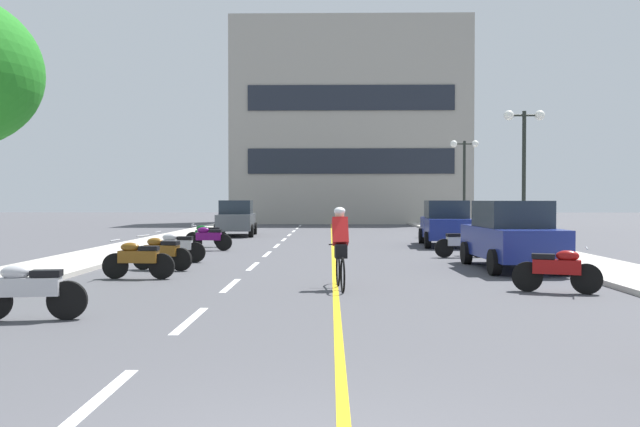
{
  "coord_description": "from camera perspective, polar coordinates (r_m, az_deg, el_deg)",
  "views": [
    {
      "loc": [
        0.14,
        -3.78,
        1.84
      ],
      "look_at": [
        -0.22,
        19.29,
        1.35
      ],
      "focal_mm": 36.19,
      "sensor_mm": 36.0,
      "label": 1
    }
  ],
  "objects": [
    {
      "name": "ground_plane",
      "position": [
        24.85,
        0.57,
        -3.04
      ],
      "size": [
        140.0,
        140.0,
        0.0
      ],
      "primitive_type": "plane",
      "color": "#47474C"
    },
    {
      "name": "curb_left",
      "position": [
        28.79,
        -13.89,
        -2.38
      ],
      "size": [
        2.4,
        72.0,
        0.12
      ],
      "primitive_type": "cube",
      "color": "#B7B2A8",
      "rests_on": "ground"
    },
    {
      "name": "curb_right",
      "position": [
        28.72,
        15.14,
        -2.39
      ],
      "size": [
        2.4,
        72.0,
        0.12
      ],
      "primitive_type": "cube",
      "color": "#B7B2A8",
      "rests_on": "ground"
    },
    {
      "name": "lane_dash_0",
      "position": [
        6.43,
        -19.29,
        -15.47
      ],
      "size": [
        0.14,
        2.2,
        0.01
      ],
      "primitive_type": "cube",
      "color": "silver",
      "rests_on": "ground"
    },
    {
      "name": "lane_dash_1",
      "position": [
        10.18,
        -11.39,
        -9.22
      ],
      "size": [
        0.14,
        2.2,
        0.01
      ],
      "primitive_type": "cube",
      "color": "silver",
      "rests_on": "ground"
    },
    {
      "name": "lane_dash_2",
      "position": [
        14.06,
        -7.9,
        -6.31
      ],
      "size": [
        0.14,
        2.2,
        0.01
      ],
      "primitive_type": "cube",
      "color": "silver",
      "rests_on": "ground"
    },
    {
      "name": "lane_dash_3",
      "position": [
        18.0,
        -5.95,
        -4.66
      ],
      "size": [
        0.14,
        2.2,
        0.01
      ],
      "primitive_type": "cube",
      "color": "silver",
      "rests_on": "ground"
    },
    {
      "name": "lane_dash_4",
      "position": [
        21.96,
        -4.71,
        -3.6
      ],
      "size": [
        0.14,
        2.2,
        0.01
      ],
      "primitive_type": "cube",
      "color": "silver",
      "rests_on": "ground"
    },
    {
      "name": "lane_dash_5",
      "position": [
        25.93,
        -3.84,
        -2.86
      ],
      "size": [
        0.14,
        2.2,
        0.01
      ],
      "primitive_type": "cube",
      "color": "silver",
      "rests_on": "ground"
    },
    {
      "name": "lane_dash_6",
      "position": [
        29.91,
        -3.21,
        -2.32
      ],
      "size": [
        0.14,
        2.2,
        0.01
      ],
      "primitive_type": "cube",
      "color": "silver",
      "rests_on": "ground"
    },
    {
      "name": "lane_dash_7",
      "position": [
        33.89,
        -2.73,
        -1.9
      ],
      "size": [
        0.14,
        2.2,
        0.01
      ],
      "primitive_type": "cube",
      "color": "silver",
      "rests_on": "ground"
    },
    {
      "name": "lane_dash_8",
      "position": [
        37.88,
        -2.34,
        -1.58
      ],
      "size": [
        0.14,
        2.2,
        0.01
      ],
      "primitive_type": "cube",
      "color": "silver",
      "rests_on": "ground"
    },
    {
      "name": "lane_dash_9",
      "position": [
        41.87,
        -2.04,
        -1.31
      ],
      "size": [
        0.14,
        2.2,
        0.01
      ],
      "primitive_type": "cube",
      "color": "silver",
      "rests_on": "ground"
    },
    {
      "name": "lane_dash_10",
      "position": [
        45.86,
        -1.78,
        -1.09
      ],
      "size": [
        0.14,
        2.2,
        0.01
      ],
      "primitive_type": "cube",
      "color": "silver",
      "rests_on": "ground"
    },
    {
      "name": "lane_dash_11",
      "position": [
        49.86,
        -1.57,
        -0.91
      ],
      "size": [
        0.14,
        2.2,
        0.01
      ],
      "primitive_type": "cube",
      "color": "silver",
      "rests_on": "ground"
    },
    {
      "name": "centre_line_yellow",
      "position": [
        27.84,
        1.12,
        -2.58
      ],
      "size": [
        0.12,
        66.0,
        0.01
      ],
      "primitive_type": "cube",
      "color": "gold",
      "rests_on": "ground"
    },
    {
      "name": "office_building",
      "position": [
        52.42,
        2.64,
        7.91
      ],
      "size": [
        18.58,
        6.64,
        15.92
      ],
      "color": "#9E998E",
      "rests_on": "ground"
    },
    {
      "name": "street_lamp_mid",
      "position": [
        24.21,
        17.6,
        5.64
      ],
      "size": [
        1.46,
        0.36,
        4.92
      ],
      "color": "black",
      "rests_on": "curb_right"
    },
    {
      "name": "street_lamp_far",
      "position": [
        33.97,
        12.64,
        4.23
      ],
      "size": [
        1.46,
        0.36,
        4.78
      ],
      "color": "black",
      "rests_on": "curb_right"
    },
    {
      "name": "parked_car_near",
      "position": [
        17.86,
        16.54,
        -1.81
      ],
      "size": [
        2.03,
        4.25,
        1.82
      ],
      "color": "black",
      "rests_on": "ground"
    },
    {
      "name": "parked_car_mid",
      "position": [
        26.24,
        11.07,
        -0.84
      ],
      "size": [
        2.12,
        4.29,
        1.82
      ],
      "color": "black",
      "rests_on": "ground"
    },
    {
      "name": "parked_car_far",
      "position": [
        33.3,
        -7.41,
        -0.4
      ],
      "size": [
        2.1,
        4.29,
        1.82
      ],
      "color": "black",
      "rests_on": "ground"
    },
    {
      "name": "motorcycle_1",
      "position": [
        10.82,
        -24.36,
        -6.16
      ],
      "size": [
        1.7,
        0.6,
        0.92
      ],
      "color": "black",
      "rests_on": "ground"
    },
    {
      "name": "motorcycle_2",
      "position": [
        13.61,
        20.24,
        -4.64
      ],
      "size": [
        1.64,
        0.8,
        0.92
      ],
      "color": "black",
      "rests_on": "ground"
    },
    {
      "name": "motorcycle_3",
      "position": [
        15.6,
        -15.8,
        -3.87
      ],
      "size": [
        1.7,
        0.6,
        0.92
      ],
      "color": "black",
      "rests_on": "ground"
    },
    {
      "name": "motorcycle_4",
      "position": [
        17.36,
        -13.85,
        -3.35
      ],
      "size": [
        1.67,
        0.7,
        0.92
      ],
      "color": "black",
      "rests_on": "ground"
    },
    {
      "name": "motorcycle_5",
      "position": [
        19.42,
        -12.6,
        -2.86
      ],
      "size": [
        1.7,
        0.6,
        0.92
      ],
      "color": "black",
      "rests_on": "ground"
    },
    {
      "name": "motorcycle_6",
      "position": [
        21.08,
        12.39,
        -2.54
      ],
      "size": [
        1.7,
        0.6,
        0.92
      ],
      "color": "black",
      "rests_on": "ground"
    },
    {
      "name": "motorcycle_7",
      "position": [
        23.74,
        -9.84,
        -2.11
      ],
      "size": [
        1.7,
        0.6,
        0.92
      ],
      "color": "black",
      "rests_on": "ground"
    },
    {
      "name": "motorcycle_8",
      "position": [
        25.5,
        -9.98,
        -1.89
      ],
      "size": [
        1.7,
        0.6,
        0.92
      ],
      "color": "black",
      "rests_on": "ground"
    },
    {
      "name": "cyclist_rider",
      "position": [
        13.36,
        1.8,
        -2.88
      ],
      "size": [
        0.42,
        1.77,
        1.71
      ],
      "color": "black",
      "rests_on": "ground"
    }
  ]
}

